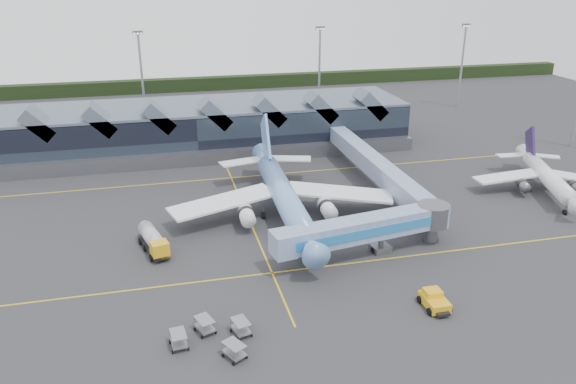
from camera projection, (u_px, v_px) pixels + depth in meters
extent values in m
plane|color=#29282B|center=(260.00, 245.00, 78.94)|extent=(260.00, 260.00, 0.00)
cube|color=gold|center=(272.00, 273.00, 71.72)|extent=(120.00, 0.25, 0.01)
cube|color=gold|center=(231.00, 178.00, 104.19)|extent=(120.00, 0.25, 0.01)
cube|color=gold|center=(248.00, 216.00, 87.95)|extent=(0.25, 60.00, 0.01)
cube|color=black|center=(193.00, 84.00, 177.39)|extent=(260.00, 4.00, 4.00)
cube|color=black|center=(194.00, 128.00, 119.45)|extent=(90.00, 20.00, 9.00)
cube|color=slate|center=(192.00, 106.00, 117.70)|extent=(90.00, 20.00, 0.60)
cube|color=#5C5D64|center=(199.00, 158.00, 110.72)|extent=(90.00, 2.50, 2.60)
cube|color=slate|center=(39.00, 123.00, 104.98)|extent=(6.43, 6.00, 6.43)
cube|color=slate|center=(100.00, 119.00, 107.40)|extent=(6.43, 6.00, 6.43)
cube|color=slate|center=(159.00, 116.00, 109.81)|extent=(6.43, 6.00, 6.43)
cube|color=slate|center=(215.00, 113.00, 112.23)|extent=(6.43, 6.00, 6.43)
cube|color=slate|center=(269.00, 110.00, 114.64)|extent=(6.43, 6.00, 6.43)
cube|color=slate|center=(320.00, 107.00, 117.06)|extent=(6.43, 6.00, 6.43)
cube|color=slate|center=(370.00, 104.00, 119.48)|extent=(6.43, 6.00, 6.43)
cylinder|color=gray|center=(142.00, 79.00, 136.48)|extent=(0.56, 0.56, 22.00)
cube|color=#5C5D64|center=(138.00, 33.00, 132.38)|extent=(2.40, 0.50, 0.90)
cylinder|color=gray|center=(319.00, 72.00, 146.36)|extent=(0.56, 0.56, 22.00)
cube|color=#5C5D64|center=(320.00, 28.00, 142.26)|extent=(2.40, 0.50, 0.90)
cylinder|color=gray|center=(462.00, 67.00, 153.34)|extent=(0.56, 0.56, 22.00)
cube|color=#5C5D64|center=(466.00, 25.00, 149.24)|extent=(2.40, 0.50, 0.90)
cylinder|color=#72A2E8|center=(284.00, 196.00, 85.52)|extent=(4.58, 29.36, 3.61)
cone|color=#72A2E8|center=(311.00, 247.00, 69.95)|extent=(3.77, 5.13, 3.61)
cube|color=black|center=(313.00, 244.00, 69.10)|extent=(1.38, 0.38, 0.48)
cone|color=#72A2E8|center=(265.00, 158.00, 101.75)|extent=(3.83, 6.80, 3.61)
cube|color=white|center=(223.00, 202.00, 85.11)|extent=(17.27, 9.77, 1.19)
cube|color=white|center=(340.00, 192.00, 88.61)|extent=(17.28, 10.70, 1.19)
cylinder|color=white|center=(246.00, 214.00, 83.03)|extent=(2.40, 5.09, 2.24)
cylinder|color=white|center=(326.00, 207.00, 85.36)|extent=(2.40, 5.09, 2.24)
cube|color=#72A2E8|center=(266.00, 141.00, 98.83)|extent=(0.73, 9.25, 9.95)
cube|color=white|center=(241.00, 162.00, 99.77)|extent=(7.97, 4.44, 0.24)
cube|color=white|center=(290.00, 159.00, 101.45)|extent=(8.04, 4.88, 0.24)
cylinder|color=#5C5D64|center=(305.00, 255.00, 74.05)|extent=(0.27, 0.27, 2.09)
cylinder|color=#5C5D64|center=(263.00, 212.00, 87.14)|extent=(0.27, 0.27, 2.09)
cylinder|color=#5C5D64|center=(302.00, 208.00, 88.30)|extent=(0.27, 0.27, 2.09)
cylinder|color=black|center=(305.00, 259.00, 74.30)|extent=(0.47, 1.35, 1.34)
cylinder|color=white|center=(548.00, 177.00, 96.06)|extent=(8.69, 19.21, 2.76)
cone|color=white|center=(573.00, 202.00, 85.59)|extent=(3.66, 4.01, 2.76)
cube|color=black|center=(575.00, 200.00, 84.99)|extent=(1.10, 0.65, 0.48)
cone|color=white|center=(526.00, 154.00, 106.96)|extent=(4.01, 5.06, 2.76)
cube|color=white|center=(507.00, 177.00, 97.54)|extent=(11.50, 3.65, 0.92)
cylinder|color=#5C5D64|center=(523.00, 185.00, 95.54)|extent=(2.67, 3.68, 1.71)
cylinder|color=#5C5D64|center=(575.00, 187.00, 94.90)|extent=(2.67, 3.68, 1.71)
cube|color=#271745|center=(530.00, 143.00, 104.99)|extent=(2.34, 6.02, 6.73)
cube|color=white|center=(511.00, 155.00, 106.43)|extent=(5.39, 2.32, 0.23)
cube|color=white|center=(544.00, 156.00, 105.96)|extent=(5.48, 4.45, 0.23)
cylinder|color=#5C5D64|center=(565.00, 210.00, 88.45)|extent=(0.26, 0.26, 1.60)
cylinder|color=#5C5D64|center=(530.00, 186.00, 97.81)|extent=(0.26, 0.26, 1.60)
cylinder|color=#5C5D64|center=(558.00, 187.00, 97.46)|extent=(0.26, 0.26, 1.60)
cylinder|color=black|center=(565.00, 213.00, 88.64)|extent=(0.71, 1.10, 1.02)
cube|color=#7595C3|center=(362.00, 229.00, 74.47)|extent=(20.99, 6.47, 3.01)
cube|color=#2575BB|center=(368.00, 233.00, 73.10)|extent=(20.50, 3.52, 1.25)
cube|color=#7595C3|center=(283.00, 244.00, 70.31)|extent=(3.21, 3.72, 3.11)
cylinder|color=#5C5D64|center=(381.00, 238.00, 76.36)|extent=(0.73, 0.73, 4.08)
cube|color=#5C5D64|center=(381.00, 248.00, 76.95)|extent=(2.80, 2.46, 0.93)
cylinder|color=black|center=(374.00, 251.00, 76.61)|extent=(0.56, 0.99, 0.93)
cylinder|color=black|center=(387.00, 248.00, 77.37)|extent=(0.56, 0.99, 0.93)
cylinder|color=#5C5D64|center=(433.00, 215.00, 78.63)|extent=(4.57, 4.57, 3.11)
cylinder|color=#5C5D64|center=(432.00, 228.00, 79.39)|extent=(1.87, 1.87, 4.08)
cube|color=black|center=(154.00, 246.00, 77.11)|extent=(4.29, 8.62, 0.46)
cube|color=gold|center=(160.00, 249.00, 74.18)|extent=(2.67, 2.54, 2.04)
cube|color=black|center=(161.00, 248.00, 73.41)|extent=(2.00, 0.66, 0.93)
cylinder|color=#B4B4B9|center=(151.00, 235.00, 77.55)|extent=(3.44, 5.74, 2.13)
sphere|color=#B4B4B9|center=(145.00, 227.00, 79.74)|extent=(2.04, 2.04, 2.04)
sphere|color=#B4B4B9|center=(156.00, 243.00, 75.36)|extent=(2.04, 2.04, 2.04)
cylinder|color=black|center=(151.00, 258.00, 74.42)|extent=(0.55, 0.98, 0.93)
cylinder|color=black|center=(168.00, 254.00, 75.45)|extent=(0.55, 0.98, 0.93)
cylinder|color=black|center=(145.00, 248.00, 77.06)|extent=(0.55, 0.98, 0.93)
cylinder|color=black|center=(161.00, 244.00, 78.09)|extent=(0.55, 0.98, 0.93)
cylinder|color=black|center=(140.00, 241.00, 78.94)|extent=(0.55, 0.98, 0.93)
cylinder|color=black|center=(156.00, 238.00, 79.97)|extent=(0.55, 0.98, 0.93)
cube|color=gold|center=(435.00, 302.00, 64.20)|extent=(2.39, 3.88, 1.07)
cube|color=gold|center=(433.00, 293.00, 64.48)|extent=(1.94, 1.73, 0.75)
cube|color=black|center=(443.00, 314.00, 62.46)|extent=(1.51, 0.87, 0.32)
cylinder|color=black|center=(429.00, 312.00, 62.90)|extent=(0.33, 0.86, 0.86)
cylinder|color=black|center=(449.00, 309.00, 63.42)|extent=(0.33, 0.86, 0.86)
cylinder|color=black|center=(419.00, 299.00, 65.22)|extent=(0.33, 0.86, 0.86)
cylinder|color=black|center=(439.00, 297.00, 65.74)|extent=(0.33, 0.86, 0.86)
cube|color=gray|center=(205.00, 327.00, 59.86)|extent=(2.25, 2.76, 0.16)
cube|color=gray|center=(204.00, 319.00, 59.47)|extent=(2.25, 2.76, 0.09)
cylinder|color=black|center=(208.00, 324.00, 61.09)|extent=(0.26, 0.41, 0.39)
cube|color=gray|center=(241.00, 329.00, 59.52)|extent=(2.07, 2.69, 0.16)
cube|color=gray|center=(241.00, 321.00, 59.14)|extent=(2.07, 2.69, 0.09)
cylinder|color=black|center=(245.00, 326.00, 60.74)|extent=(0.22, 0.41, 0.39)
cube|color=gray|center=(179.00, 342.00, 57.54)|extent=(1.76, 2.53, 0.16)
cube|color=gray|center=(178.00, 334.00, 57.15)|extent=(1.76, 2.53, 0.09)
cylinder|color=black|center=(185.00, 339.00, 58.70)|extent=(0.17, 0.40, 0.39)
cube|color=gray|center=(234.00, 353.00, 55.92)|extent=(2.48, 2.82, 0.16)
cube|color=gray|center=(234.00, 344.00, 55.54)|extent=(2.48, 2.82, 0.09)
cylinder|color=black|center=(236.00, 349.00, 57.17)|extent=(0.30, 0.40, 0.39)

